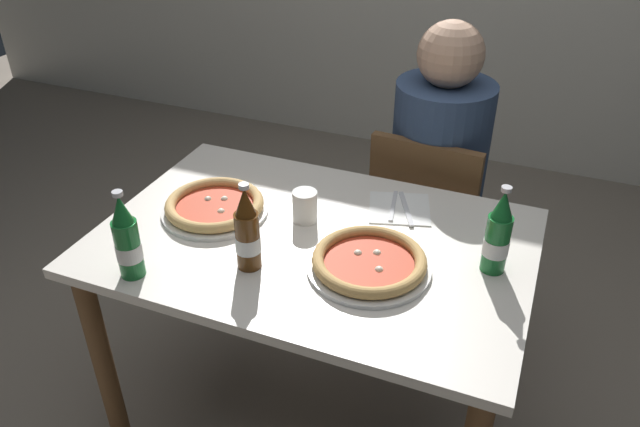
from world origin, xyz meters
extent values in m
plane|color=gray|center=(0.00, 0.00, 0.00)|extent=(8.00, 8.00, 0.00)
cube|color=silver|center=(0.00, 0.00, 0.73)|extent=(1.20, 0.80, 0.03)
cylinder|color=brown|center=(-0.54, -0.34, 0.36)|extent=(0.06, 0.06, 0.72)
cylinder|color=brown|center=(-0.54, 0.34, 0.36)|extent=(0.06, 0.06, 0.72)
cylinder|color=brown|center=(0.54, 0.34, 0.36)|extent=(0.06, 0.06, 0.72)
cube|color=brown|center=(0.21, 0.68, 0.43)|extent=(0.43, 0.43, 0.04)
cube|color=brown|center=(0.19, 0.50, 0.65)|extent=(0.38, 0.07, 0.40)
cylinder|color=brown|center=(0.39, 0.84, 0.21)|extent=(0.04, 0.04, 0.41)
cylinder|color=brown|center=(0.05, 0.86, 0.21)|extent=(0.04, 0.04, 0.41)
cylinder|color=brown|center=(0.36, 0.50, 0.21)|extent=(0.04, 0.04, 0.41)
cylinder|color=brown|center=(0.03, 0.52, 0.21)|extent=(0.04, 0.04, 0.41)
cube|color=#2D3342|center=(0.21, 0.66, 0.23)|extent=(0.32, 0.28, 0.45)
cylinder|color=#33476B|center=(0.21, 0.66, 0.73)|extent=(0.34, 0.34, 0.55)
sphere|color=tan|center=(0.21, 0.66, 1.10)|extent=(0.22, 0.22, 0.22)
cylinder|color=white|center=(-0.32, 0.01, 0.76)|extent=(0.32, 0.32, 0.01)
cylinder|color=#BC381E|center=(-0.32, 0.01, 0.77)|extent=(0.23, 0.23, 0.01)
torus|color=tan|center=(-0.32, 0.01, 0.78)|extent=(0.29, 0.29, 0.03)
sphere|color=silver|center=(-0.36, 0.04, 0.77)|extent=(0.02, 0.02, 0.02)
sphere|color=silver|center=(-0.29, -0.01, 0.77)|extent=(0.02, 0.02, 0.02)
sphere|color=silver|center=(-0.32, 0.06, 0.77)|extent=(0.02, 0.02, 0.02)
cylinder|color=white|center=(0.19, -0.08, 0.76)|extent=(0.33, 0.33, 0.01)
cylinder|color=#BC381E|center=(0.19, -0.08, 0.77)|extent=(0.24, 0.24, 0.01)
torus|color=tan|center=(0.19, -0.08, 0.78)|extent=(0.30, 0.30, 0.03)
sphere|color=silver|center=(0.15, -0.05, 0.77)|extent=(0.02, 0.02, 0.02)
sphere|color=silver|center=(0.22, -0.10, 0.77)|extent=(0.02, 0.02, 0.02)
sphere|color=silver|center=(0.20, -0.03, 0.77)|extent=(0.02, 0.02, 0.02)
cylinder|color=#196B2D|center=(-0.37, -0.33, 0.83)|extent=(0.06, 0.06, 0.16)
cone|color=#196B2D|center=(-0.37, -0.33, 0.95)|extent=(0.05, 0.05, 0.07)
cylinder|color=#B7B7BC|center=(-0.37, -0.33, 0.99)|extent=(0.03, 0.03, 0.01)
cylinder|color=white|center=(-0.37, -0.33, 0.82)|extent=(0.07, 0.07, 0.04)
cylinder|color=#512D0F|center=(-0.11, -0.18, 0.83)|extent=(0.06, 0.06, 0.16)
cone|color=#512D0F|center=(-0.11, -0.18, 0.95)|extent=(0.05, 0.05, 0.07)
cylinder|color=#B7B7BC|center=(-0.11, -0.18, 0.99)|extent=(0.03, 0.03, 0.01)
cylinder|color=white|center=(-0.11, -0.18, 0.82)|extent=(0.07, 0.07, 0.04)
cylinder|color=#196B2D|center=(0.49, 0.04, 0.83)|extent=(0.06, 0.06, 0.16)
cone|color=#196B2D|center=(0.49, 0.04, 0.95)|extent=(0.05, 0.05, 0.07)
cylinder|color=#B7B7BC|center=(0.49, 0.04, 0.99)|extent=(0.03, 0.03, 0.01)
cylinder|color=white|center=(0.49, 0.04, 0.82)|extent=(0.07, 0.07, 0.04)
cube|color=white|center=(0.18, 0.24, 0.75)|extent=(0.22, 0.22, 0.00)
cube|color=silver|center=(0.20, 0.24, 0.76)|extent=(0.09, 0.18, 0.00)
cube|color=silver|center=(0.16, 0.24, 0.76)|extent=(0.04, 0.17, 0.00)
cylinder|color=white|center=(-0.06, 0.07, 0.80)|extent=(0.07, 0.07, 0.09)
camera|label=1|loc=(0.55, -1.31, 1.74)|focal=34.62mm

